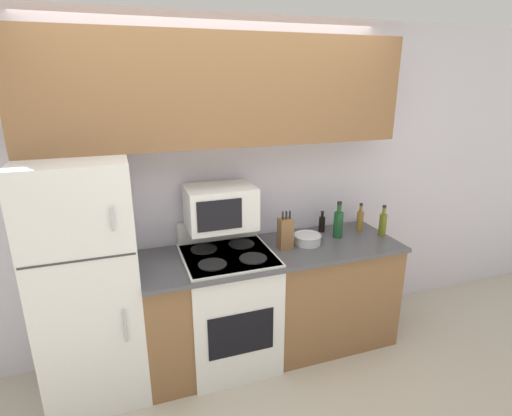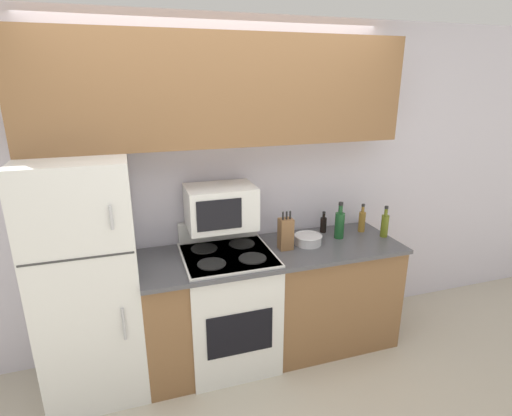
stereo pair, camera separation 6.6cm
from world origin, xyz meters
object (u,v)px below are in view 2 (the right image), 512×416
Objects in this scene: knife_block at (286,234)px; bowl at (308,239)px; bottle_wine_green at (340,224)px; refrigerator at (89,281)px; bottle_olive_oil at (385,225)px; bottle_soy_sauce at (323,224)px; microwave at (221,207)px; bottle_vinegar at (362,221)px; stove at (229,306)px.

bowl is at bearing 7.49° from knife_block.
bottle_wine_green is at bearing 8.12° from knife_block.
refrigerator reaches higher than bottle_olive_oil.
microwave is at bearing -174.71° from bottle_soy_sauce.
bowl is 0.91× the size of bottle_vinegar.
stove is 4.43× the size of bottle_vinegar.
bottle_wine_green is at bearing -4.16° from microwave.
bottle_olive_oil is 0.87× the size of bottle_wine_green.
bottle_wine_green is at bearing 166.06° from bottle_olive_oil.
stove is 0.70m from knife_block.
bottle_vinegar reaches higher than bowl.
refrigerator is 9.25× the size of bottle_soy_sauce.
bottle_olive_oil is (0.43, -0.24, 0.03)m from bottle_soy_sauce.
knife_block is (0.45, -0.01, 0.54)m from stove.
stove is 4.09× the size of bottle_olive_oil.
knife_block is (0.46, -0.14, -0.21)m from microwave.
bowl is 0.31m from bottle_wine_green.
refrigerator is at bearing 179.18° from stove.
refrigerator reaches higher than stove.
bottle_olive_oil is at bearing -1.29° from knife_block.
stove is 1.40m from bottle_olive_oil.
refrigerator is 3.37× the size of microwave.
stove is at bearing -176.55° from bottle_wine_green.
bottle_soy_sauce reaches higher than bowl.
refrigerator reaches higher than bottle_wine_green.
bowl is at bearing 176.03° from bottle_olive_oil.
bottle_olive_oil is (0.85, -0.02, -0.02)m from knife_block.
bottle_soy_sauce is (0.43, 0.22, -0.05)m from knife_block.
knife_block is 1.00× the size of bottle_wine_green.
bottle_vinegar reaches higher than bottle_soy_sauce.
bottle_soy_sauce is at bearing 112.82° from bottle_wine_green.
bowl is at bearing -171.46° from bottle_wine_green.
bottle_vinegar is at bearing 3.01° from refrigerator.
refrigerator is at bearing -173.15° from microwave.
bowl is (0.66, -0.11, -0.30)m from microwave.
stove is 3.54× the size of bottle_wine_green.
microwave is at bearing 163.13° from knife_block.
bottle_wine_green is (-0.36, 0.09, 0.02)m from bottle_olive_oil.
refrigerator is 7.63× the size of bowl.
bottle_vinegar is at bearing 10.64° from knife_block.
bowl is at bearing -168.22° from bottle_vinegar.
refrigerator is at bearing -178.69° from bottle_wine_green.
bottle_vinegar reaches higher than stove.
bottle_wine_green is (0.95, -0.07, -0.22)m from microwave.
microwave reaches higher than bottle_olive_oil.
bottle_olive_oil is (0.66, -0.05, 0.06)m from bowl.
knife_block reaches higher than bowl.
bottle_olive_oil is at bearing -1.45° from stove.
bottle_olive_oil is at bearing -1.18° from refrigerator.
bottle_vinegar is 0.26m from bottle_wine_green.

